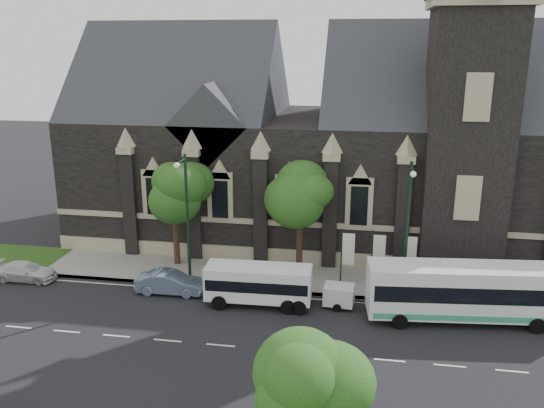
% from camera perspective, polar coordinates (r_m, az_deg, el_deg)
% --- Properties ---
extents(ground, '(160.00, 160.00, 0.00)m').
position_cam_1_polar(ground, '(31.46, -5.25, -14.11)').
color(ground, black).
rests_on(ground, ground).
extents(sidewalk, '(80.00, 5.00, 0.15)m').
position_cam_1_polar(sidewalk, '(39.69, -1.76, -7.21)').
color(sidewalk, gray).
rests_on(sidewalk, ground).
extents(museum, '(40.00, 17.70, 29.90)m').
position_cam_1_polar(museum, '(45.67, 6.81, 6.42)').
color(museum, black).
rests_on(museum, ground).
extents(tree_park_east, '(3.40, 3.40, 6.28)m').
position_cam_1_polar(tree_park_east, '(20.29, 5.17, -17.46)').
color(tree_park_east, black).
rests_on(tree_park_east, ground).
extents(tree_walk_right, '(4.08, 4.08, 7.80)m').
position_cam_1_polar(tree_walk_right, '(38.46, 3.22, 1.07)').
color(tree_walk_right, black).
rests_on(tree_walk_right, ground).
extents(tree_walk_left, '(3.91, 3.91, 7.64)m').
position_cam_1_polar(tree_walk_left, '(40.42, -9.58, 1.50)').
color(tree_walk_left, black).
rests_on(tree_walk_left, ground).
extents(street_lamp_near, '(0.36, 1.88, 9.00)m').
position_cam_1_polar(street_lamp_near, '(35.08, 13.61, -2.08)').
color(street_lamp_near, black).
rests_on(street_lamp_near, ground).
extents(street_lamp_mid, '(0.36, 1.88, 9.00)m').
position_cam_1_polar(street_lamp_mid, '(36.74, -8.70, -0.97)').
color(street_lamp_mid, black).
rests_on(street_lamp_mid, ground).
extents(banner_flag_left, '(0.90, 0.10, 4.00)m').
position_cam_1_polar(banner_flag_left, '(37.69, 7.51, -4.86)').
color(banner_flag_left, black).
rests_on(banner_flag_left, ground).
extents(banner_flag_center, '(0.90, 0.10, 4.00)m').
position_cam_1_polar(banner_flag_center, '(37.69, 10.56, -5.00)').
color(banner_flag_center, black).
rests_on(banner_flag_center, ground).
extents(banner_flag_right, '(0.90, 0.10, 4.00)m').
position_cam_1_polar(banner_flag_right, '(37.80, 13.60, -5.13)').
color(banner_flag_right, black).
rests_on(banner_flag_right, ground).
extents(tour_coach, '(11.95, 3.71, 3.43)m').
position_cam_1_polar(tour_coach, '(34.90, 19.48, -8.38)').
color(tour_coach, white).
rests_on(tour_coach, ground).
extents(shuttle_bus, '(6.60, 2.51, 2.52)m').
position_cam_1_polar(shuttle_bus, '(35.06, -1.34, -8.00)').
color(shuttle_bus, white).
rests_on(shuttle_bus, ground).
extents(box_trailer, '(2.69, 1.58, 1.41)m').
position_cam_1_polar(box_trailer, '(35.28, 6.82, -9.15)').
color(box_trailer, silver).
rests_on(box_trailer, ground).
extents(sedan, '(4.49, 1.69, 1.46)m').
position_cam_1_polar(sedan, '(37.47, -10.30, -7.86)').
color(sedan, '#6F83A1').
rests_on(sedan, ground).
extents(car_far_white, '(4.33, 1.87, 1.24)m').
position_cam_1_polar(car_far_white, '(42.38, -23.77, -6.29)').
color(car_far_white, silver).
rests_on(car_far_white, ground).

